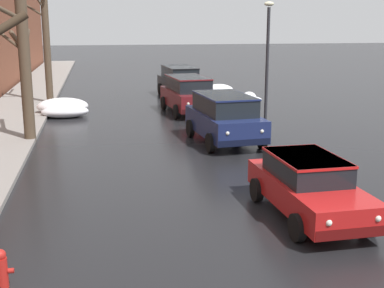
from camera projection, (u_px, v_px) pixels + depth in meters
The scene contains 12 objects.
snow_bank_near_corner_left at pixel (63, 107), 25.51m from camera, with size 2.46×1.27×0.84m.
snow_bank_along_left_kerb at pixel (234, 99), 28.69m from camera, with size 3.12×1.43×0.75m.
snow_bank_mid_block_left at pixel (67, 111), 24.84m from camera, with size 2.22×1.20×0.67m.
snow_bank_near_corner_right at pixel (218, 91), 31.30m from camera, with size 1.85×1.03×0.81m.
bare_tree_mid_block at pixel (24, 65), 19.26m from camera, with size 1.53×3.70×5.38m.
bare_tree_far_down_block at pixel (46, 32), 27.78m from camera, with size 2.43×3.38×7.61m.
sedan_red_approaching_near_lane at pixel (308, 185), 12.19m from camera, with size 1.96×4.21×1.42m.
suv_darkblue_parked_kerbside_close at pixel (224, 117), 19.58m from camera, with size 2.44×4.40×1.82m.
suv_maroon_parked_kerbside_mid at pixel (188, 93), 25.85m from camera, with size 2.40×4.56×1.82m.
suv_black_parked_far_down_block at pixel (180, 80), 31.46m from camera, with size 2.35×4.73×1.82m.
fire_hydrant at pixel (1, 269), 8.94m from camera, with size 0.42×0.22×0.71m.
street_lamp_post at pixel (267, 56), 22.79m from camera, with size 0.44×0.24×5.30m.
Camera 1 is at (-2.57, -2.24, 4.49)m, focal length 48.88 mm.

